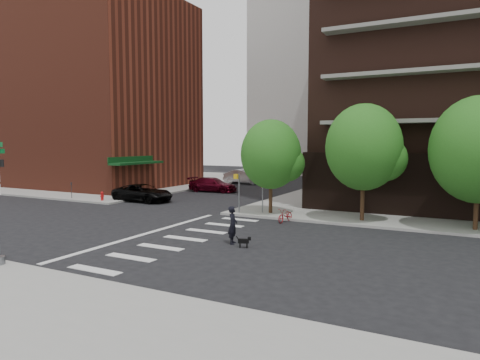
# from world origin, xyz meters

# --- Properties ---
(ground) EXTENTS (120.00, 120.00, 0.00)m
(ground) POSITION_xyz_m (0.00, 0.00, 0.00)
(ground) COLOR black
(ground) RESTS_ON ground
(sidewalk_nw) EXTENTS (31.00, 33.00, 0.15)m
(sidewalk_nw) POSITION_xyz_m (-24.50, 23.50, 0.07)
(sidewalk_nw) COLOR gray
(sidewalk_nw) RESTS_ON ground
(crosswalk) EXTENTS (3.85, 13.00, 0.01)m
(crosswalk) POSITION_xyz_m (2.21, -0.00, 0.01)
(crosswalk) COLOR silver
(crosswalk) RESTS_ON ground
(midrise_nw) EXTENTS (21.40, 15.50, 20.00)m
(midrise_nw) POSITION_xyz_m (-22.00, 18.00, 10.15)
(midrise_nw) COLOR maroon
(midrise_nw) RESTS_ON sidewalk_nw
(tree_a) EXTENTS (4.00, 4.00, 5.90)m
(tree_a) POSITION_xyz_m (4.00, 8.50, 4.04)
(tree_a) COLOR #301E11
(tree_a) RESTS_ON sidewalk_ne
(tree_b) EXTENTS (4.50, 4.50, 6.65)m
(tree_b) POSITION_xyz_m (10.00, 8.50, 4.54)
(tree_b) COLOR #301E11
(tree_b) RESTS_ON sidewalk_ne
(tree_c) EXTENTS (5.00, 5.00, 6.80)m
(tree_c) POSITION_xyz_m (16.00, 8.50, 4.45)
(tree_c) COLOR #301E11
(tree_c) RESTS_ON sidewalk_ne
(pedestrian_signal) EXTENTS (2.18, 0.67, 2.60)m
(pedestrian_signal) POSITION_xyz_m (2.32, 7.92, 1.85)
(pedestrian_signal) COLOR slate
(pedestrian_signal) RESTS_ON sidewalk_ne
(fire_hydrant) EXTENTS (0.24, 0.24, 0.73)m
(fire_hydrant) POSITION_xyz_m (-10.50, 7.80, 0.55)
(fire_hydrant) COLOR #A50C0C
(fire_hydrant) RESTS_ON sidewalk_nw
(parking_meter) EXTENTS (0.10, 0.08, 1.32)m
(parking_meter) POSITION_xyz_m (-14.00, 7.80, 0.96)
(parking_meter) COLOR black
(parking_meter) RESTS_ON sidewalk_nw
(parked_car_black) EXTENTS (2.39, 5.14, 1.43)m
(parked_car_black) POSITION_xyz_m (-7.87, 9.66, 0.71)
(parked_car_black) COLOR black
(parked_car_black) RESTS_ON ground
(parked_car_maroon) EXTENTS (2.36, 5.02, 1.42)m
(parked_car_maroon) POSITION_xyz_m (-6.36, 18.28, 0.71)
(parked_car_maroon) COLOR #490614
(parked_car_maroon) RESTS_ON ground
(parked_car_silver) EXTENTS (1.89, 5.11, 1.67)m
(parked_car_silver) POSITION_xyz_m (-7.24, 27.06, 0.84)
(parked_car_silver) COLOR #B6BABD
(parked_car_silver) RESTS_ON ground
(scooter) EXTENTS (0.76, 1.68, 0.85)m
(scooter) POSITION_xyz_m (5.85, 6.50, 0.43)
(scooter) COLOR maroon
(scooter) RESTS_ON ground
(dog_walker) EXTENTS (0.76, 0.62, 1.81)m
(dog_walker) POSITION_xyz_m (5.64, 0.15, 0.90)
(dog_walker) COLOR black
(dog_walker) RESTS_ON ground
(dog) EXTENTS (0.60, 0.34, 0.51)m
(dog) POSITION_xyz_m (6.48, -0.29, 0.32)
(dog) COLOR black
(dog) RESTS_ON ground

